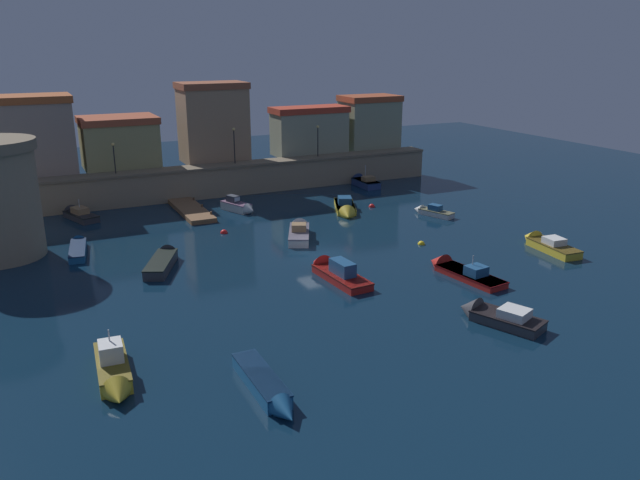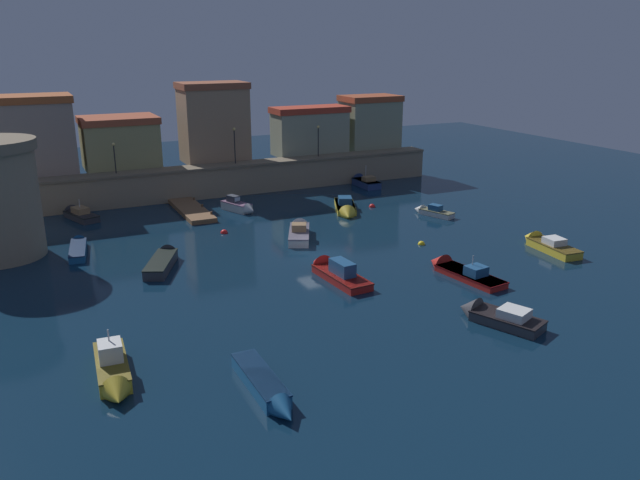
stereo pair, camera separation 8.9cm
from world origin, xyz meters
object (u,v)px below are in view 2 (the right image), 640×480
moored_boat_13 (546,244)px  mooring_buoy_1 (372,207)px  moored_boat_3 (334,271)px  moored_boat_6 (346,209)px  moored_boat_10 (431,211)px  moored_boat_12 (363,182)px  moored_boat_11 (458,270)px  moored_boat_5 (113,371)px  moored_boat_4 (164,260)px  moored_boat_1 (267,388)px  moored_boat_8 (239,206)px  moored_boat_7 (494,315)px  mooring_buoy_0 (421,244)px  moored_boat_9 (78,247)px  mooring_buoy_2 (224,233)px  quay_lamp_1 (235,140)px  quay_lamp_2 (318,136)px  moored_boat_0 (77,214)px  moored_boat_2 (299,231)px  quay_lamp_0 (114,153)px

moored_boat_13 → mooring_buoy_1: 18.82m
moored_boat_3 → moored_boat_6: 17.89m
moored_boat_10 → moored_boat_12: size_ratio=0.89×
moored_boat_6 → moored_boat_11: bearing=20.8°
moored_boat_5 → mooring_buoy_1: 37.95m
moored_boat_10 → moored_boat_12: (0.52, 14.31, 0.10)m
moored_boat_4 → mooring_buoy_1: 24.43m
moored_boat_10 → moored_boat_11: bearing=131.4°
moored_boat_1 → moored_boat_8: size_ratio=1.44×
moored_boat_7 → mooring_buoy_0: moored_boat_7 is taller
moored_boat_8 → moored_boat_9: (-15.67, -5.99, -0.20)m
moored_boat_11 → moored_boat_13: size_ratio=1.14×
moored_boat_6 → moored_boat_7: 26.70m
moored_boat_6 → mooring_buoy_2: 13.10m
moored_boat_8 → moored_boat_9: bearing=-90.7°
mooring_buoy_1 → moored_boat_13: bearing=-71.8°
moored_boat_7 → mooring_buoy_2: size_ratio=8.72×
moored_boat_5 → moored_boat_12: size_ratio=1.20×
moored_boat_12 → mooring_buoy_2: (-20.52, -11.41, -0.46)m
moored_boat_7 → moored_boat_11: (3.07, 7.56, -0.10)m
mooring_buoy_2 → moored_boat_8: bearing=60.7°
moored_boat_7 → moored_boat_11: 8.16m
moored_boat_7 → mooring_buoy_1: size_ratio=8.92×
quay_lamp_1 → mooring_buoy_0: quay_lamp_1 is taller
quay_lamp_2 → moored_boat_3: size_ratio=0.52×
moored_boat_0 → mooring_buoy_2: (11.09, -10.95, -0.40)m
moored_boat_0 → moored_boat_4: size_ratio=0.87×
moored_boat_7 → moored_boat_13: size_ratio=0.91×
moored_boat_1 → moored_boat_8: 34.57m
moored_boat_2 → moored_boat_5: (-18.34, -18.48, 0.09)m
quay_lamp_2 → moored_boat_2: (-10.31, -17.70, -5.27)m
quay_lamp_0 → mooring_buoy_1: quay_lamp_0 is taller
moored_boat_2 → mooring_buoy_2: moored_boat_2 is taller
moored_boat_1 → moored_boat_11: bearing=117.0°
mooring_buoy_0 → mooring_buoy_2: bearing=143.3°
moored_boat_0 → moored_boat_1: moored_boat_0 is taller
quay_lamp_2 → moored_boat_0: 27.75m
moored_boat_5 → moored_boat_13: 35.55m
quay_lamp_2 → mooring_buoy_1: bearing=-88.0°
quay_lamp_0 → moored_boat_2: 22.18m
moored_boat_0 → quay_lamp_1: bearing=-99.3°
quay_lamp_1 → moored_boat_13: (16.36, -29.68, -5.49)m
moored_boat_9 → moored_boat_11: bearing=-118.4°
moored_boat_0 → moored_boat_3: 28.87m
moored_boat_9 → quay_lamp_0: bearing=-13.6°
moored_boat_0 → mooring_buoy_0: bearing=-150.2°
moored_boat_3 → mooring_buoy_0: 10.57m
moored_boat_13 → moored_boat_12: bearing=8.9°
quay_lamp_0 → mooring_buoy_2: 16.53m
quay_lamp_0 → moored_boat_3: (10.55, -27.86, -5.03)m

